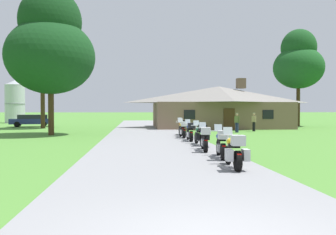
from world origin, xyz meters
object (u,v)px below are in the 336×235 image
Objects in this scene: motorcycle_yellow_sixth_in_row at (183,129)px; metal_silo_distant at (15,102)px; motorcycle_blue_third_in_row at (204,139)px; tree_right_of_lodge at (298,62)px; bystander_olive_shirt_beside_signpost at (237,122)px; tree_left_near at (51,46)px; parked_navy_suv_far_left at (32,120)px; motorcycle_orange_farthest_in_row at (182,128)px; tree_left_far at (42,57)px; bystander_tan_shirt_near_lodge at (254,121)px; motorcycle_blue_fifth_in_row at (190,132)px; motorcycle_green_fourth_in_row at (200,135)px; motorcycle_yellow_nearest_to_camera at (234,152)px; motorcycle_blue_second_in_row at (221,144)px.

motorcycle_yellow_sixth_in_row is 0.33× the size of metal_silo_distant.
motorcycle_blue_third_in_row is 30.47m from tree_right_of_lodge.
tree_left_near is (-15.27, -1.69, 5.93)m from bystander_olive_shirt_beside_signpost.
motorcycle_orange_farthest_in_row is at bearing -147.64° from parked_navy_suv_far_left.
motorcycle_yellow_sixth_in_row is 1.00× the size of motorcycle_orange_farthest_in_row.
bystander_olive_shirt_beside_signpost is at bearing -24.50° from tree_left_far.
bystander_tan_shirt_near_lodge is at bearing -132.51° from tree_right_of_lodge.
parked_navy_suv_far_left is at bearing -154.82° from bystander_olive_shirt_beside_signpost.
motorcycle_blue_fifth_in_row is 1.00× the size of motorcycle_orange_farthest_in_row.
motorcycle_blue_third_in_row is at bearing -56.44° from bystander_olive_shirt_beside_signpost.
motorcycle_orange_farthest_in_row is (0.27, 10.23, 0.00)m from motorcycle_blue_third_in_row.
motorcycle_yellow_sixth_in_row is at bearing -68.69° from bystander_tan_shirt_near_lodge.
tree_left_far is at bearing -148.74° from bystander_olive_shirt_beside_signpost.
motorcycle_blue_fifth_in_row is at bearing -89.76° from motorcycle_yellow_sixth_in_row.
motorcycle_blue_third_in_row is 1.24× the size of bystander_olive_shirt_beside_signpost.
motorcycle_yellow_sixth_in_row is at bearing 95.49° from motorcycle_blue_third_in_row.
parked_navy_suv_far_left reaches higher than motorcycle_orange_farthest_in_row.
bystander_tan_shirt_near_lodge is (7.29, 4.84, 0.33)m from motorcycle_orange_farthest_in_row.
motorcycle_blue_third_in_row is at bearing -49.34° from bystander_tan_shirt_near_lodge.
motorcycle_yellow_sixth_in_row is 0.19× the size of tree_left_far.
parked_navy_suv_far_left is (-15.25, 18.08, 0.16)m from motorcycle_yellow_sixth_in_row.
motorcycle_blue_third_in_row is 30.02m from parked_navy_suv_far_left.
tree_right_of_lodge reaches higher than motorcycle_orange_farthest_in_row.
motorcycle_green_fourth_in_row is at bearing -89.28° from motorcycle_yellow_sixth_in_row.
motorcycle_green_fourth_in_row is 1.00× the size of motorcycle_blue_fifth_in_row.
bystander_tan_shirt_near_lodge is (7.53, 7.27, 0.33)m from motorcycle_yellow_sixth_in_row.
tree_left_far is 18.72m from metal_silo_distant.
motorcycle_yellow_nearest_to_camera is 34.36m from parked_navy_suv_far_left.
tree_right_of_lodge reaches higher than parked_navy_suv_far_left.
motorcycle_orange_farthest_in_row is 35.42m from metal_silo_distant.
bystander_olive_shirt_beside_signpost is 24.13m from parked_navy_suv_far_left.
motorcycle_yellow_sixth_in_row is at bearing -134.07° from tree_right_of_lodge.
bystander_olive_shirt_beside_signpost is at bearing 44.30° from motorcycle_yellow_sixth_in_row.
motorcycle_blue_fifth_in_row is at bearing 96.56° from motorcycle_blue_second_in_row.
bystander_tan_shirt_near_lodge is (7.57, 15.07, 0.33)m from motorcycle_blue_third_in_row.
metal_silo_distant is (-21.19, 38.28, 2.58)m from motorcycle_blue_third_in_row.
motorcycle_blue_fifth_in_row is 2.53m from motorcycle_yellow_sixth_in_row.
bystander_olive_shirt_beside_signpost reaches higher than motorcycle_blue_third_in_row.
bystander_tan_shirt_near_lodge is 18.55m from tree_left_near.
parked_navy_suv_far_left is (-2.27, 3.84, -6.75)m from tree_left_far.
motorcycle_yellow_sixth_in_row is at bearing 90.24° from motorcycle_green_fourth_in_row.
bystander_tan_shirt_near_lodge is (7.27, 12.47, 0.34)m from motorcycle_green_fourth_in_row.
motorcycle_blue_second_in_row is at bearing -93.81° from motorcycle_green_fourth_in_row.
motorcycle_yellow_nearest_to_camera is 0.33× the size of metal_silo_distant.
motorcycle_blue_second_in_row is at bearing -62.29° from metal_silo_distant.
motorcycle_orange_farthest_in_row is 0.19× the size of tree_left_far.
motorcycle_yellow_sixth_in_row is at bearing -47.64° from tree_left_far.
tree_left_far is 8.09m from parked_navy_suv_far_left.
bystander_tan_shirt_near_lodge is at bearing 53.36° from motorcycle_blue_fifth_in_row.
bystander_tan_shirt_near_lodge reaches higher than motorcycle_blue_second_in_row.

